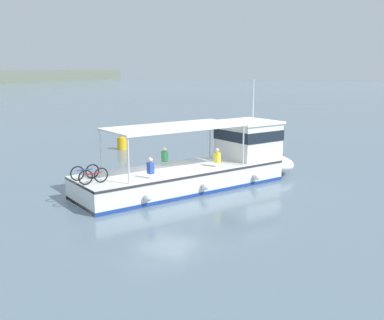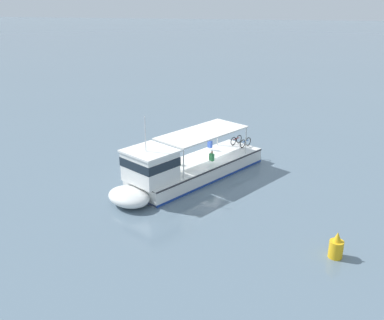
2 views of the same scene
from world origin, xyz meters
The scene contains 3 objects.
ground_plane centered at (0.00, 0.00, 0.00)m, with size 400.00×400.00×0.00m, color slate.
ferry_main centered at (2.74, -1.11, 1.02)m, with size 12.34×9.51×5.32m.
channel_buoy centered at (10.14, 8.19, 0.57)m, with size 0.70×0.70×1.40m.
Camera 1 is at (-19.03, -8.63, 5.97)m, focal length 42.69 mm.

